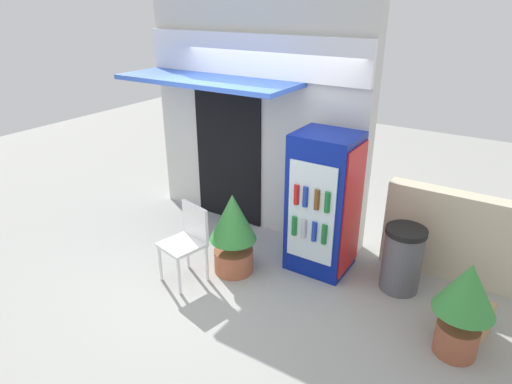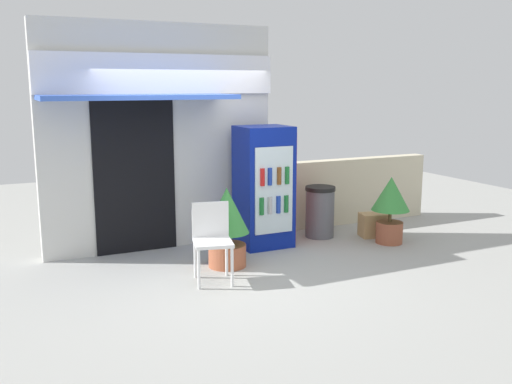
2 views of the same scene
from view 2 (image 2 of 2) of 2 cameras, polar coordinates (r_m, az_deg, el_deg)
name	(u,v)px [view 2 (image 2 of 2)]	position (r m, az deg, el deg)	size (l,w,h in m)	color
ground	(220,272)	(7.16, -3.66, -8.01)	(16.00, 16.00, 0.00)	#A3A39E
storefront_building	(158,134)	(8.05, -9.86, 5.75)	(3.29, 1.14, 3.13)	silver
drink_cooler	(264,187)	(8.09, 0.84, 0.54)	(0.74, 0.70, 1.73)	navy
plastic_chair	(212,235)	(6.73, -4.46, -4.38)	(0.53, 0.54, 0.93)	white
potted_plant_near_shop	(227,222)	(7.21, -2.94, -3.06)	(0.57, 0.57, 1.03)	#AD5B3D
potted_plant_curbside	(391,203)	(8.49, 13.38, -1.10)	(0.55, 0.55, 0.99)	#995138
trash_bin	(320,212)	(8.70, 6.44, -1.97)	(0.46, 0.46, 0.78)	#595960
stone_boundary_wall	(353,190)	(9.70, 9.73, 0.16)	(2.79, 0.23, 1.08)	beige
cardboard_box	(374,225)	(8.90, 11.80, -3.26)	(0.43, 0.30, 0.36)	tan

